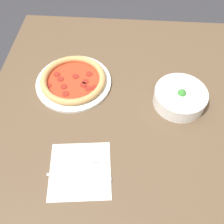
{
  "coord_description": "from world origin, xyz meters",
  "views": [
    {
      "loc": [
        0.62,
        -0.0,
        1.52
      ],
      "look_at": [
        0.1,
        -0.04,
        0.78
      ],
      "focal_mm": 40.0,
      "sensor_mm": 36.0,
      "label": 1
    }
  ],
  "objects": [
    {
      "name": "dining_table",
      "position": [
        0.0,
        0.0,
        0.65
      ],
      "size": [
        1.0,
        1.05,
        0.76
      ],
      "color": "brown",
      "rests_on": "ground_plane"
    },
    {
      "name": "knife",
      "position": [
        0.34,
        -0.13,
        0.77
      ],
      "size": [
        0.02,
        0.2,
        0.01
      ],
      "rotation": [
        0.0,
        0.0,
        1.55
      ],
      "color": "silver",
      "rests_on": "napkin"
    },
    {
      "name": "pizza",
      "position": [
        -0.05,
        -0.2,
        0.78
      ],
      "size": [
        0.3,
        0.3,
        0.04
      ],
      "color": "white",
      "rests_on": "dining_table"
    },
    {
      "name": "napkin",
      "position": [
        0.32,
        -0.12,
        0.77
      ],
      "size": [
        0.21,
        0.21,
        0.0
      ],
      "color": "white",
      "rests_on": "dining_table"
    },
    {
      "name": "bowl",
      "position": [
        0.02,
        0.21,
        0.8
      ],
      "size": [
        0.2,
        0.2,
        0.08
      ],
      "color": "white",
      "rests_on": "dining_table"
    },
    {
      "name": "fork",
      "position": [
        0.29,
        -0.13,
        0.77
      ],
      "size": [
        0.02,
        0.17,
        0.0
      ],
      "rotation": [
        0.0,
        0.0,
        1.55
      ],
      "color": "silver",
      "rests_on": "napkin"
    },
    {
      "name": "ground_plane",
      "position": [
        0.0,
        0.0,
        0.0
      ],
      "size": [
        8.0,
        8.0,
        0.0
      ],
      "primitive_type": "plane",
      "color": "#333338"
    }
  ]
}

